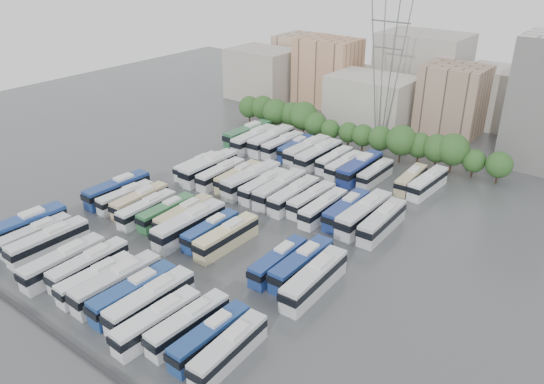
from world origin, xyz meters
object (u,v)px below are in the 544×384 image
Objects in this scene: electricity_pylon at (387,60)px; bus_r1_s3 at (147,209)px; bus_r0_s10 at (157,321)px; bus_r3_s10 at (375,173)px; bus_r0_s9 at (151,301)px; bus_r1_s5 at (184,215)px; bus_r1_s0 at (117,189)px; bus_r2_s9 at (311,199)px; bus_r3_s3 at (283,145)px; bus_r1_s6 at (190,225)px; bus_r2_s13 at (382,221)px; bus_r2_s12 at (364,214)px; bus_r1_s1 at (126,197)px; bus_r2_s6 at (264,186)px; bus_r0_s7 at (117,283)px; bus_r0_s6 at (96,279)px; bus_r0_s2 at (49,242)px; bus_r0_s0 at (24,227)px; bus_r3_s2 at (271,140)px; bus_r0_s12 at (210,336)px; bus_r3_s7 at (334,160)px; bus_r0_s13 at (229,349)px; bus_r1_s13 at (314,279)px; bus_r3_s5 at (307,150)px; bus_r2_s8 at (294,195)px; bus_r2_s1 at (197,166)px; bus_r3_s13 at (428,183)px; bus_r0_s11 at (188,324)px; bus_r0_s1 at (36,235)px; bus_r3_s1 at (254,139)px; bus_r1_s12 at (302,264)px; bus_r1_s4 at (167,212)px; bus_r3_s4 at (296,148)px; bus_r2_s3 at (221,174)px; bus_r0_s5 at (89,265)px; bus_r2_s10 at (323,208)px; bus_r2_s2 at (209,167)px; bus_r3_s6 at (318,155)px; bus_r2_s4 at (238,177)px; bus_r1_s2 at (140,201)px; bus_r3_s8 at (345,165)px; bus_r0_s8 at (134,293)px; bus_r2_s11 at (346,210)px.

electricity_pylon is 2.96× the size of bus_r1_s3.
bus_r0_s10 is 1.11× the size of bus_r3_s10.
bus_r0_s9 is 22.68m from bus_r1_s5.
bus_r1_s0 is at bearing 179.80° from bus_r1_s5.
bus_r2_s9 is 26.66m from bus_r3_s3.
bus_r1_s6 is 30.35m from bus_r2_s13.
bus_r2_s9 is 0.83× the size of bus_r2_s12.
bus_r1_s1 is 24.44m from bus_r2_s6.
bus_r0_s7 is 6.39m from bus_r0_s9.
bus_r0_s2 is at bearing 176.71° from bus_r0_s6.
bus_r3_s2 reaches higher than bus_r0_s0.
bus_r3_s7 is at bearing 108.24° from bus_r0_s12.
bus_r0_s7 is 1.12× the size of bus_r0_s13.
bus_r0_s6 is at bearing -145.37° from bus_r1_s13.
bus_r3_s5 is 6.69m from bus_r3_s7.
bus_r2_s8 reaches higher than bus_r1_s1.
bus_r0_s9 is at bearing -53.40° from bus_r2_s1.
bus_r3_s13 is (39.53, 37.49, 0.16)m from bus_r1_s1.
bus_r2_s1 is 0.82× the size of bus_r3_s5.
bus_r0_s1 is at bearing -177.78° from bus_r0_s11.
bus_r0_s1 is at bearing -124.26° from bus_r2_s8.
bus_r3_s3 is (6.72, 1.62, -0.21)m from bus_r3_s1.
bus_r0_s12 is 0.92× the size of bus_r1_s12.
bus_r1_s12 is at bearing -91.98° from bus_r3_s13.
bus_r3_s7 is at bearing 136.17° from bus_r2_s13.
bus_r1_s3 reaches higher than bus_r1_s4.
bus_r3_s10 is (3.42, 16.86, -0.08)m from bus_r2_s9.
bus_r3_s4 reaches higher than bus_r0_s6.
bus_r0_s13 is at bearing -93.32° from bus_r1_s13.
bus_r1_s3 is at bearing -91.36° from bus_r2_s3.
bus_r0_s11 is at bearing -115.34° from bus_r1_s13.
bus_r0_s5 is 1.03× the size of bus_r2_s10.
bus_r0_s0 is 56.24m from bus_r3_s5.
bus_r0_s1 is at bearing -134.50° from bus_r2_s12.
bus_r1_s1 is 0.79× the size of bus_r3_s2.
bus_r0_s7 is 0.94× the size of bus_r2_s2.
bus_r1_s5 is 35.42m from bus_r3_s5.
bus_r0_s7 is 0.96× the size of bus_r3_s6.
bus_r2_s4 is 1.00× the size of bus_r2_s10.
bus_r1_s2 is 1.03× the size of bus_r3_s8.
bus_r2_s4 is at bearing -138.10° from bus_r3_s10.
bus_r3_s7 is (19.85, 36.86, 0.02)m from bus_r1_s1.
bus_r0_s8 is 37.56m from bus_r2_s11.
bus_r0_s0 reaches higher than bus_r1_s13.
bus_r2_s13 is at bearing 31.60° from bus_r1_s4.
bus_r1_s1 is 13.22m from bus_r1_s5.
bus_r2_s1 is 0.96× the size of bus_r3_s4.
bus_r0_s12 is at bearing -86.21° from bus_r2_s11.
bus_r1_s4 is 35.02m from bus_r2_s13.
bus_r0_s8 reaches higher than bus_r0_s5.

